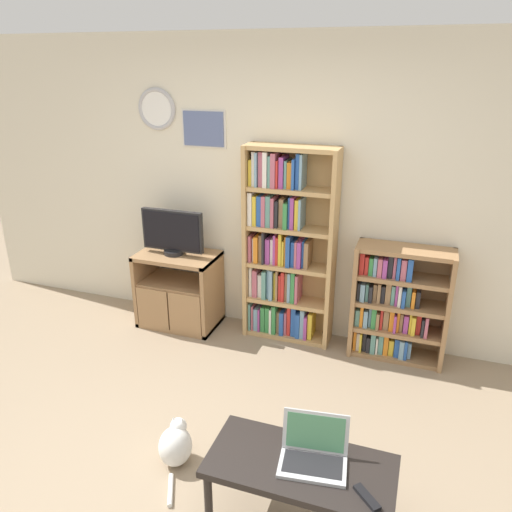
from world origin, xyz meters
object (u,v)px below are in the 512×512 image
television (173,233)px  bookshelf_tall (284,249)px  remote_near_laptop (367,497)px  coffee_table (300,471)px  bookshelf_short (394,304)px  laptop (314,451)px  cat (176,445)px  tv_stand (178,290)px

television → bookshelf_tall: (1.01, 0.13, -0.08)m
remote_near_laptop → television: bearing=-89.2°
television → coffee_table: 2.54m
bookshelf_tall → coffee_table: 2.12m
bookshelf_short → laptop: bearing=-97.3°
bookshelf_tall → cat: bookshelf_tall is taller
coffee_table → bookshelf_tall: bearing=108.8°
laptop → cat: bearing=161.6°
tv_stand → bookshelf_tall: 1.11m
tv_stand → laptop: bearing=-46.1°
coffee_table → cat: bearing=166.0°
remote_near_laptop → coffee_table: bearing=-63.6°
bookshelf_tall → coffee_table: (0.67, -1.96, -0.45)m
remote_near_laptop → cat: size_ratio=0.32×
bookshelf_short → remote_near_laptop: (0.05, -2.05, -0.02)m
tv_stand → remote_near_laptop: (2.00, -1.93, 0.10)m
bookshelf_short → coffee_table: bookshelf_short is taller
television → remote_near_laptop: television is taller
laptop → television: bearing=126.5°
coffee_table → laptop: bearing=35.3°
tv_stand → laptop: size_ratio=1.97×
television → remote_near_laptop: size_ratio=4.05×
tv_stand → television: (-0.03, 0.01, 0.56)m
laptop → remote_near_laptop: 0.33m
television → remote_near_laptop: 2.85m
coffee_table → cat: (-0.85, 0.21, -0.26)m
laptop → cat: (-0.90, 0.17, -0.37)m
coffee_table → remote_near_laptop: (0.35, -0.11, 0.06)m
bookshelf_short → bookshelf_tall: bearing=178.8°
tv_stand → television: size_ratio=1.25×
bookshelf_short → remote_near_laptop: size_ratio=6.78×
tv_stand → bookshelf_tall: (0.99, 0.14, 0.48)m
bookshelf_tall → remote_near_laptop: 2.34m
tv_stand → remote_near_laptop: 2.79m
bookshelf_short → coffee_table: 1.96m
television → cat: size_ratio=1.31×
laptop → cat: 0.99m
television → bookshelf_short: television is taller
remote_near_laptop → bookshelf_short: bearing=-134.2°
tv_stand → bookshelf_short: size_ratio=0.74×
remote_near_laptop → bookshelf_tall: bearing=-109.4°
television → laptop: size_ratio=1.58×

